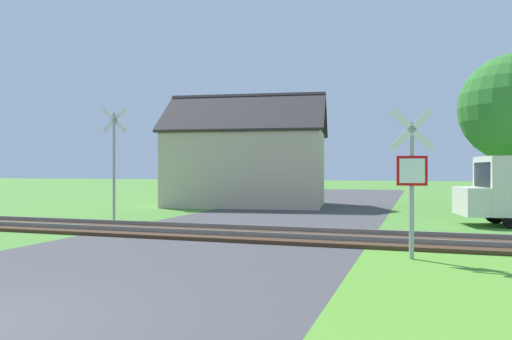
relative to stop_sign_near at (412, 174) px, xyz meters
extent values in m
cube|color=#424244|center=(-4.88, -4.33, -1.72)|extent=(7.68, 80.00, 0.01)
cube|color=#422D1E|center=(-4.88, 2.28, -1.67)|extent=(60.00, 2.60, 0.10)
cube|color=slate|center=(-4.88, 3.00, -1.56)|extent=(60.00, 0.08, 0.12)
cube|color=slate|center=(-4.88, 1.56, -1.56)|extent=(60.00, 0.08, 0.12)
cylinder|color=#9E9EA5|center=(0.00, 0.03, -0.33)|extent=(0.10, 0.10, 2.77)
cube|color=red|center=(0.01, -0.03, 0.07)|extent=(0.60, 0.12, 0.60)
cube|color=white|center=(0.01, -0.06, 0.07)|extent=(0.49, 0.08, 0.49)
cube|color=white|center=(0.01, -0.03, 0.90)|extent=(0.87, 0.16, 0.88)
cube|color=white|center=(0.01, -0.03, 0.90)|extent=(0.87, 0.16, 0.88)
cylinder|color=#9E9EA5|center=(-9.96, 4.44, 0.18)|extent=(0.09, 0.09, 3.80)
cube|color=white|center=(-9.98, 4.50, 1.83)|extent=(0.85, 0.26, 0.88)
cube|color=white|center=(-9.98, 4.50, 1.83)|extent=(0.85, 0.26, 0.88)
cube|color=#C6B293|center=(-8.13, 13.33, 0.13)|extent=(8.18, 6.19, 3.69)
cube|color=#332D2D|center=(-7.95, 12.04, 2.88)|extent=(8.24, 4.02, 2.11)
cube|color=#332D2D|center=(-8.31, 14.61, 2.88)|extent=(8.24, 4.02, 2.11)
cube|color=brown|center=(-6.08, 13.62, 2.95)|extent=(0.56, 0.56, 1.10)
cube|color=silver|center=(1.73, 7.00, -0.93)|extent=(1.04, 1.91, 0.90)
cube|color=#19232D|center=(2.10, 7.07, -0.10)|extent=(0.35, 1.59, 0.85)
cylinder|color=black|center=(2.59, 7.96, -1.38)|extent=(0.70, 0.31, 0.68)
camera|label=1|loc=(0.13, -10.52, 0.09)|focal=35.00mm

